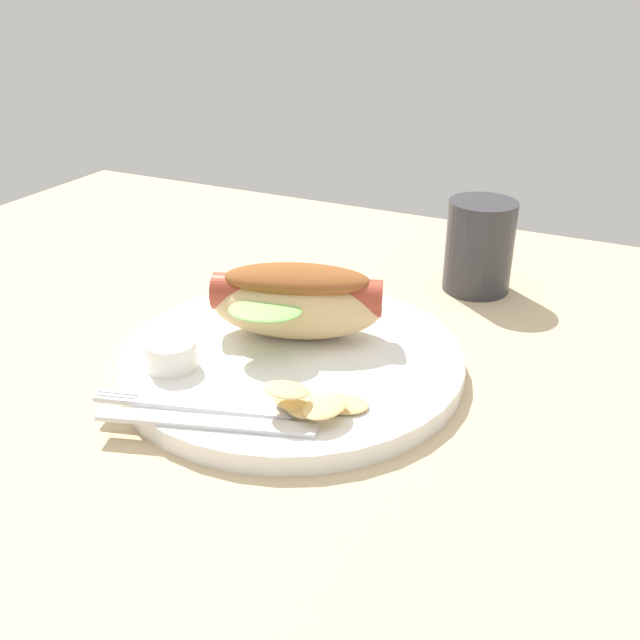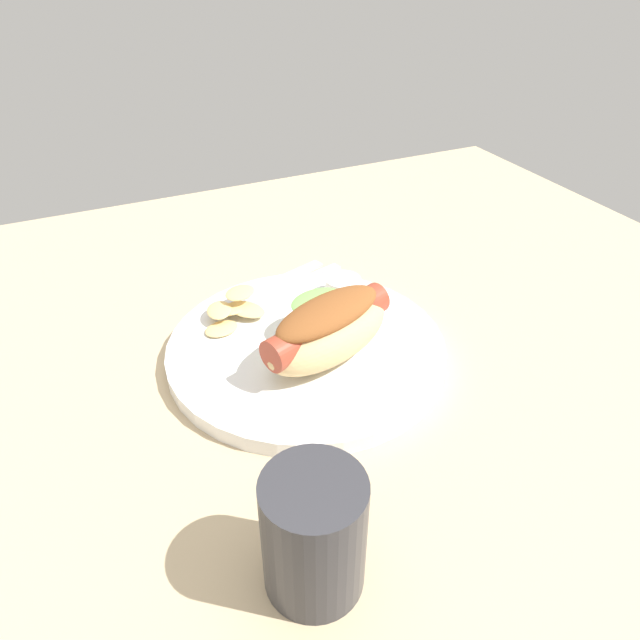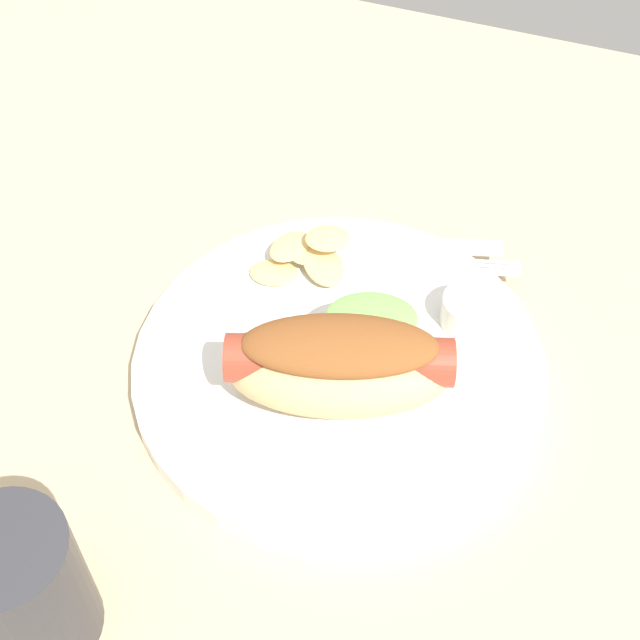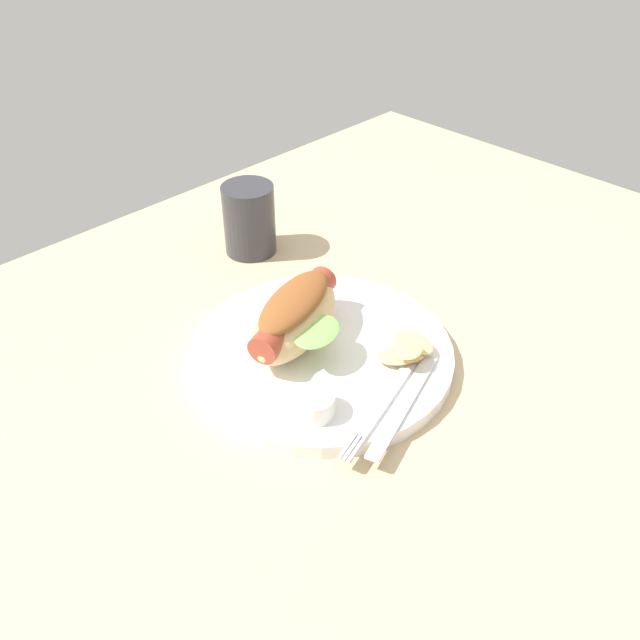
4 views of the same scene
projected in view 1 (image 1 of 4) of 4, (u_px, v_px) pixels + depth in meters
ground_plane at (309, 397)px, 57.03cm from camera, size 120.00×90.00×1.80cm
plate at (292, 360)px, 58.96cm from camera, size 28.14×28.14×1.60cm
hot_dog at (296, 299)px, 59.81cm from camera, size 15.83×12.53×6.27cm
sauce_ramekin at (172, 354)px, 55.87cm from camera, size 4.01×4.01×2.29cm
fork at (197, 406)px, 51.07cm from camera, size 14.54×5.14×0.40cm
knife at (206, 422)px, 49.29cm from camera, size 15.24×6.09×0.36cm
chips_pile at (311, 401)px, 50.16cm from camera, size 7.83×6.23×2.68cm
drinking_cup at (479, 246)px, 71.77cm from camera, size 6.79×6.79×9.34cm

